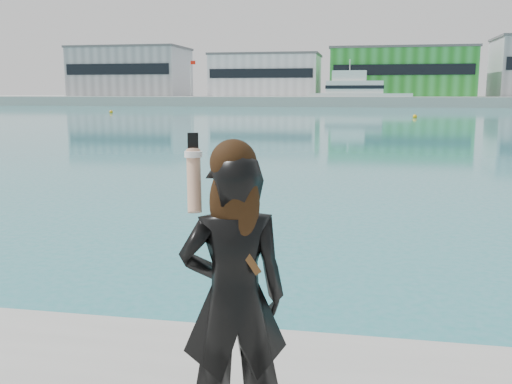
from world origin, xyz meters
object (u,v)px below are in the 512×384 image
(motor_yacht, at_px, (357,94))
(buoy_near, at_px, (415,118))
(buoy_far, at_px, (111,113))
(woman, at_px, (234,290))

(motor_yacht, height_order, buoy_near, motor_yacht)
(motor_yacht, relative_size, buoy_near, 40.35)
(buoy_far, bearing_deg, buoy_near, -11.17)
(buoy_near, xyz_separation_m, woman, (-6.32, -64.44, 1.73))
(buoy_near, relative_size, woman, 0.27)
(motor_yacht, xyz_separation_m, woman, (0.89, -113.76, -0.89))
(buoy_near, xyz_separation_m, buoy_far, (-40.73, 8.04, 0.00))
(woman, bearing_deg, motor_yacht, -107.89)
(buoy_near, distance_m, woman, 64.77)
(woman, bearing_deg, buoy_far, -82.95)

